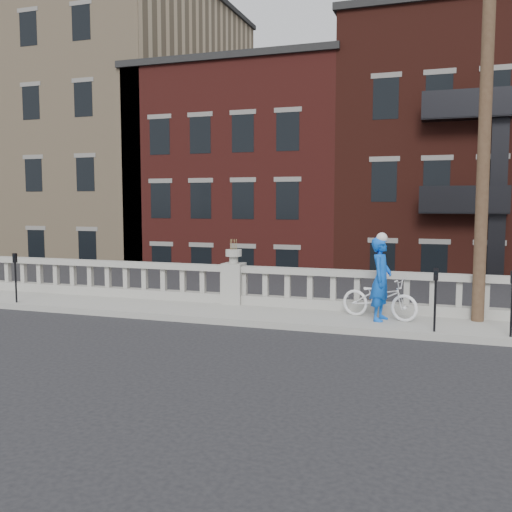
# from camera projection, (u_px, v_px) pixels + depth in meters

# --- Properties ---
(ground) EXTENTS (120.00, 120.00, 0.00)m
(ground) POSITION_uv_depth(u_px,v_px,m) (166.00, 342.00, 11.84)
(ground) COLOR black
(ground) RESTS_ON ground
(sidewalk) EXTENTS (32.00, 2.20, 0.15)m
(sidewalk) POSITION_uv_depth(u_px,v_px,m) (221.00, 312.00, 14.66)
(sidewalk) COLOR #98978D
(sidewalk) RESTS_ON ground
(balustrade) EXTENTS (28.00, 0.34, 1.03)m
(balustrade) POSITION_uv_depth(u_px,v_px,m) (234.00, 285.00, 15.50)
(balustrade) COLOR #98978D
(balustrade) RESTS_ON sidewalk
(planter_pedestal) EXTENTS (0.55, 0.55, 1.76)m
(planter_pedestal) POSITION_uv_depth(u_px,v_px,m) (234.00, 278.00, 15.49)
(planter_pedestal) COLOR #98978D
(planter_pedestal) RESTS_ON sidewalk
(lower_level) EXTENTS (80.00, 44.00, 20.80)m
(lower_level) POSITION_uv_depth(u_px,v_px,m) (360.00, 206.00, 33.14)
(lower_level) COLOR #605E59
(lower_level) RESTS_ON ground
(utility_pole) EXTENTS (1.60, 0.28, 10.00)m
(utility_pole) POSITION_uv_depth(u_px,v_px,m) (486.00, 98.00, 12.76)
(utility_pole) COLOR #422D1E
(utility_pole) RESTS_ON sidewalk
(parking_meter_a) EXTENTS (0.10, 0.09, 1.36)m
(parking_meter_a) POSITION_uv_depth(u_px,v_px,m) (15.00, 272.00, 15.59)
(parking_meter_a) COLOR black
(parking_meter_a) RESTS_ON sidewalk
(parking_meter_b) EXTENTS (0.10, 0.09, 1.36)m
(parking_meter_b) POSITION_uv_depth(u_px,v_px,m) (435.00, 292.00, 12.09)
(parking_meter_b) COLOR black
(parking_meter_b) RESTS_ON sidewalk
(parking_meter_c) EXTENTS (0.10, 0.09, 1.36)m
(parking_meter_c) POSITION_uv_depth(u_px,v_px,m) (512.00, 296.00, 11.61)
(parking_meter_c) COLOR black
(parking_meter_c) RESTS_ON sidewalk
(bicycle) EXTENTS (1.99, 1.16, 0.99)m
(bicycle) POSITION_uv_depth(u_px,v_px,m) (380.00, 298.00, 13.48)
(bicycle) COLOR white
(bicycle) RESTS_ON sidewalk
(cyclist) EXTENTS (0.57, 0.77, 1.95)m
(cyclist) POSITION_uv_depth(u_px,v_px,m) (381.00, 279.00, 13.23)
(cyclist) COLOR blue
(cyclist) RESTS_ON sidewalk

